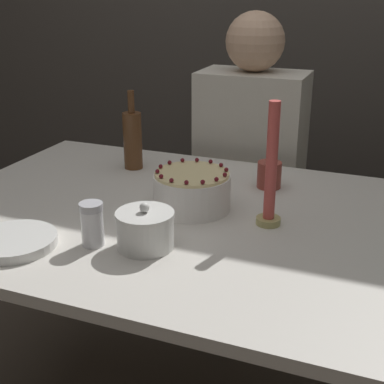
{
  "coord_description": "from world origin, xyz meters",
  "views": [
    {
      "loc": [
        0.54,
        -1.24,
        1.37
      ],
      "look_at": [
        0.03,
        0.04,
        0.82
      ],
      "focal_mm": 50.0,
      "sensor_mm": 36.0,
      "label": 1
    }
  ],
  "objects": [
    {
      "name": "sugar_bowl",
      "position": [
        0.02,
        -0.22,
        0.82
      ],
      "size": [
        0.14,
        0.14,
        0.11
      ],
      "color": "silver",
      "rests_on": "dining_table"
    },
    {
      "name": "dining_table",
      "position": [
        0.0,
        0.0,
        0.66
      ],
      "size": [
        1.39,
        0.99,
        0.77
      ],
      "color": "beige",
      "rests_on": "ground_plane"
    },
    {
      "name": "candle",
      "position": [
        0.26,
        0.02,
        0.91
      ],
      "size": [
        0.06,
        0.06,
        0.33
      ],
      "color": "tan",
      "rests_on": "dining_table"
    },
    {
      "name": "bottle",
      "position": [
        -0.28,
        0.3,
        0.87
      ],
      "size": [
        0.06,
        0.06,
        0.27
      ],
      "color": "brown",
      "rests_on": "dining_table"
    },
    {
      "name": "plate_stack",
      "position": [
        -0.28,
        -0.33,
        0.78
      ],
      "size": [
        0.21,
        0.21,
        0.02
      ],
      "color": "silver",
      "rests_on": "dining_table"
    },
    {
      "name": "cake",
      "position": [
        0.03,
        0.04,
        0.82
      ],
      "size": [
        0.21,
        0.21,
        0.12
      ],
      "color": "white",
      "rests_on": "dining_table"
    },
    {
      "name": "person_man_blue_shirt",
      "position": [
        0.02,
        0.7,
        0.56
      ],
      "size": [
        0.4,
        0.34,
        1.27
      ],
      "rotation": [
        0.0,
        0.0,
        3.14
      ],
      "color": "#473D33",
      "rests_on": "ground_plane"
    },
    {
      "name": "sugar_shaker",
      "position": [
        -0.11,
        -0.25,
        0.83
      ],
      "size": [
        0.06,
        0.06,
        0.11
      ],
      "color": "white",
      "rests_on": "dining_table"
    },
    {
      "name": "cup",
      "position": [
        0.19,
        0.28,
        0.81
      ],
      "size": [
        0.07,
        0.07,
        0.08
      ],
      "color": "#993D33",
      "rests_on": "dining_table"
    }
  ]
}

